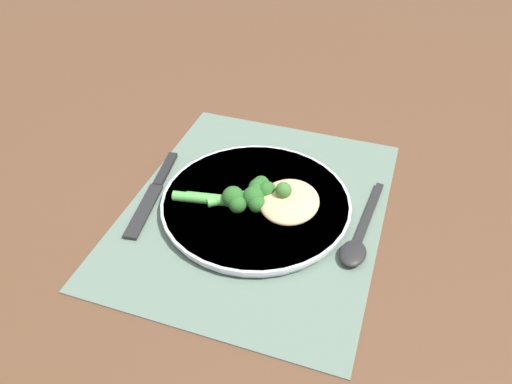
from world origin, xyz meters
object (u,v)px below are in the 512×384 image
Objects in this scene: chicken_fillet at (290,201)px; spoon at (357,242)px; broccoli_stalk_rear at (249,198)px; broccoli_stalk_right at (226,199)px; broccoli_stalk_front at (258,190)px; plate at (256,203)px; knife at (154,191)px.

chicken_fillet reaches higher than spoon.
broccoli_stalk_rear is at bearing 104.13° from chicken_fillet.
broccoli_stalk_right is 0.60× the size of spoon.
spoon is (-0.00, -0.19, -0.02)m from broccoli_stalk_right.
broccoli_stalk_front is at bearing -8.10° from spoon.
broccoli_stalk_front is 0.50× the size of spoon.
broccoli_stalk_rear is at bearing 104.65° from broccoli_stalk_right.
plate is 2.69× the size of chicken_fillet.
chicken_fillet is at bearing 46.90° from broccoli_stalk_front.
broccoli_stalk_right is (-0.03, 0.04, 0.02)m from plate.
chicken_fillet reaches higher than plate.
broccoli_stalk_right reaches higher than spoon.
plate is at bearing 91.78° from chicken_fillet.
broccoli_stalk_front is at bearing 153.20° from broccoli_stalk_rear.
spoon is at bearing 79.67° from broccoli_stalk_right.
knife is at bearing 2.79° from spoon.
spoon is at bearing -105.92° from chicken_fillet.
broccoli_stalk_front is at bearing 1.21° from plate.
chicken_fillet is 0.93× the size of broccoli_stalk_right.
chicken_fillet is at bearing 94.25° from broccoli_stalk_rear.
chicken_fillet is 0.21m from knife.
knife is at bearing 95.02° from chicken_fillet.
spoon is (-0.03, -0.15, -0.02)m from broccoli_stalk_front.
knife is at bearing -104.36° from broccoli_stalk_right.
plate is 0.05m from chicken_fillet.
broccoli_stalk_right reaches higher than knife.
chicken_fillet is 0.11m from spoon.
spoon is at bearing 169.48° from knife.
plate is 0.05m from broccoli_stalk_right.
broccoli_stalk_rear is (-0.02, 0.01, 0.00)m from broccoli_stalk_front.
broccoli_stalk_rear is at bearing -0.66° from spoon.
plate is 2.95× the size of broccoli_stalk_front.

